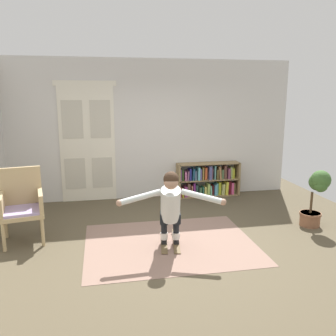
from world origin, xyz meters
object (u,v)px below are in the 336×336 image
Objects in this scene: bookshelf at (208,181)px; person_skier at (171,203)px; wicker_chair at (22,203)px; skis_pair at (170,241)px; potted_plant at (317,193)px.

bookshelf is 2.84m from person_skier.
person_skier is at bearing -18.83° from wicker_chair.
skis_pair is at bearing 80.99° from person_skier.
person_skier reaches higher than wicker_chair.
wicker_chair reaches higher than bookshelf.
potted_plant is 2.58m from person_skier.
person_skier is at bearing -118.31° from bookshelf.
bookshelf is at bearing 61.69° from person_skier.
potted_plant is at bearing -59.81° from bookshelf.
person_skier is (2.14, -0.73, 0.10)m from wicker_chair.
wicker_chair is at bearing -153.22° from bookshelf.
wicker_chair is at bearing 175.87° from potted_plant.
person_skier is (-1.34, -2.48, 0.35)m from bookshelf.
bookshelf is 1.72× the size of skis_pair.
wicker_chair is (-3.47, -1.75, 0.25)m from bookshelf.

